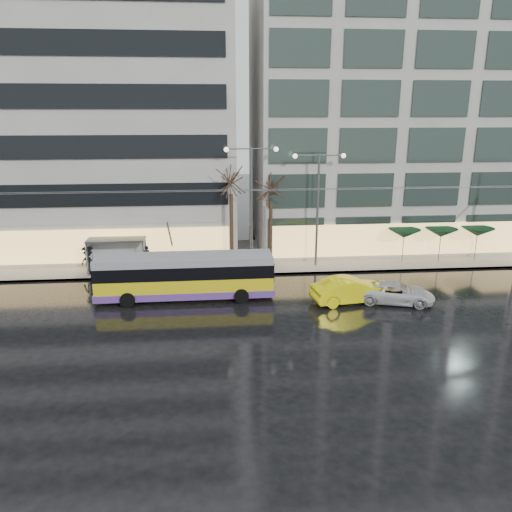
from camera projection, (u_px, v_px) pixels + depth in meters
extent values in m
plane|color=black|center=(232.00, 328.00, 27.93)|extent=(140.00, 140.00, 0.00)
cube|color=gray|center=(249.00, 256.00, 41.47)|extent=(80.00, 10.00, 0.15)
cube|color=slate|center=(254.00, 275.00, 36.73)|extent=(80.00, 0.10, 0.15)
cube|color=#9C9A95|center=(29.00, 117.00, 41.58)|extent=(34.00, 14.00, 22.00)
cube|color=#9C9A95|center=(435.00, 99.00, 44.17)|extent=(32.00, 14.00, 25.00)
cube|color=yellow|center=(186.00, 284.00, 32.05)|extent=(11.15, 2.40, 1.39)
cube|color=#5E3990|center=(186.00, 291.00, 32.18)|extent=(11.18, 2.44, 0.46)
cube|color=black|center=(185.00, 269.00, 31.76)|extent=(11.16, 2.42, 0.83)
cube|color=gray|center=(184.00, 259.00, 31.58)|extent=(11.15, 2.40, 0.46)
cube|color=black|center=(272.00, 268.00, 32.32)|extent=(0.07, 2.13, 1.21)
cube|color=black|center=(95.00, 274.00, 31.28)|extent=(0.07, 2.13, 1.21)
cylinder|color=black|center=(239.00, 284.00, 33.63)|extent=(0.93, 0.33, 0.93)
cylinder|color=black|center=(241.00, 296.00, 31.41)|extent=(0.93, 0.33, 0.93)
cylinder|color=black|center=(133.00, 287.00, 32.97)|extent=(0.93, 0.33, 0.93)
cylinder|color=black|center=(128.00, 300.00, 30.76)|extent=(0.93, 0.33, 0.93)
cylinder|color=#595B60|center=(170.00, 236.00, 31.96)|extent=(0.08, 3.45, 2.44)
cylinder|color=#595B60|center=(170.00, 234.00, 32.40)|extent=(0.08, 3.45, 2.44)
cylinder|color=#595B60|center=(242.00, 191.00, 31.60)|extent=(42.00, 0.04, 0.04)
cylinder|color=#595B60|center=(242.00, 190.00, 32.08)|extent=(42.00, 0.04, 0.04)
cube|color=#595B60|center=(116.00, 240.00, 36.55)|extent=(4.20, 1.60, 0.12)
cube|color=silver|center=(119.00, 253.00, 37.57)|extent=(4.00, 0.05, 2.20)
cube|color=white|center=(89.00, 257.00, 36.73)|extent=(0.10, 1.40, 2.20)
cylinder|color=#595B60|center=(88.00, 259.00, 36.06)|extent=(0.10, 0.10, 2.40)
cylinder|color=#595B60|center=(92.00, 254.00, 37.40)|extent=(0.10, 0.10, 2.40)
cylinder|color=#595B60|center=(144.00, 258.00, 36.41)|extent=(0.10, 0.10, 2.40)
cylinder|color=#595B60|center=(146.00, 253.00, 37.74)|extent=(0.10, 0.10, 2.40)
cylinder|color=#595B60|center=(251.00, 209.00, 37.12)|extent=(0.18, 0.18, 9.00)
cylinder|color=#595B60|center=(239.00, 149.00, 35.80)|extent=(1.80, 0.10, 0.10)
cylinder|color=#595B60|center=(264.00, 149.00, 35.96)|extent=(1.80, 0.10, 0.10)
sphere|color=#FFF2CC|center=(226.00, 150.00, 35.74)|extent=(0.36, 0.36, 0.36)
sphere|color=#FFF2CC|center=(276.00, 149.00, 36.05)|extent=(0.36, 0.36, 0.36)
cylinder|color=#595B60|center=(317.00, 211.00, 37.62)|extent=(0.18, 0.18, 8.50)
cylinder|color=#595B60|center=(307.00, 155.00, 36.37)|extent=(1.80, 0.10, 0.10)
cylinder|color=#595B60|center=(331.00, 155.00, 36.53)|extent=(1.80, 0.10, 0.10)
sphere|color=#FFF2CC|center=(295.00, 156.00, 36.31)|extent=(0.36, 0.36, 0.36)
sphere|color=#FFF2CC|center=(343.00, 156.00, 36.62)|extent=(0.36, 0.36, 0.36)
cylinder|color=black|center=(232.00, 231.00, 37.66)|extent=(0.28, 0.28, 5.60)
cylinder|color=black|center=(271.00, 234.00, 38.21)|extent=(0.28, 0.28, 4.90)
cylinder|color=#595B60|center=(403.00, 248.00, 39.30)|extent=(0.06, 0.06, 2.20)
cone|color=black|center=(404.00, 234.00, 38.96)|extent=(2.50, 2.50, 0.70)
cylinder|color=#595B60|center=(440.00, 247.00, 39.56)|extent=(0.06, 0.06, 2.20)
cone|color=black|center=(441.00, 233.00, 39.22)|extent=(2.50, 2.50, 0.70)
cylinder|color=#595B60|center=(476.00, 246.00, 39.81)|extent=(0.06, 0.06, 2.20)
cone|color=black|center=(478.00, 232.00, 39.48)|extent=(2.50, 2.50, 0.70)
imported|color=#FFF30D|center=(350.00, 290.00, 31.43)|extent=(5.14, 2.51, 1.62)
imported|color=silver|center=(396.00, 293.00, 31.44)|extent=(5.10, 3.36, 1.30)
imported|color=black|center=(147.00, 257.00, 37.90)|extent=(0.74, 0.63, 1.73)
imported|color=#D9486F|center=(146.00, 245.00, 37.65)|extent=(1.27, 1.28, 0.88)
imported|color=black|center=(159.00, 263.00, 36.21)|extent=(1.09, 1.02, 1.78)
imported|color=black|center=(89.00, 262.00, 36.48)|extent=(1.33, 1.01, 1.83)
imported|color=black|center=(87.00, 251.00, 36.25)|extent=(1.03, 1.03, 0.72)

